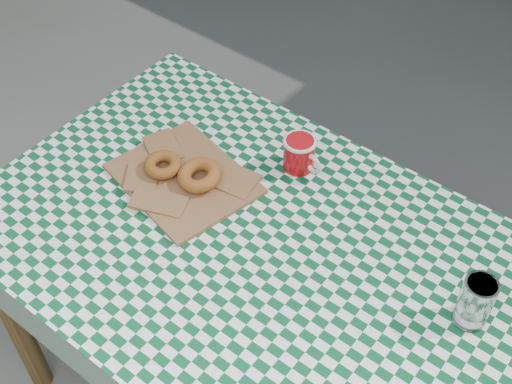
{
  "coord_description": "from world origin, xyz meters",
  "views": [
    {
      "loc": [
        0.44,
        -0.59,
        1.91
      ],
      "look_at": [
        -0.22,
        0.23,
        0.79
      ],
      "focal_mm": 47.34,
      "sensor_mm": 36.0,
      "label": 1
    }
  ],
  "objects_px": {
    "table": "(251,333)",
    "drinking_glass": "(475,302)",
    "coffee_mug": "(299,153)",
    "paper_bag": "(184,178)"
  },
  "relations": [
    {
      "from": "table",
      "to": "drinking_glass",
      "type": "distance_m",
      "value": 0.65
    },
    {
      "from": "table",
      "to": "drinking_glass",
      "type": "xyz_separation_m",
      "value": [
        0.47,
        0.11,
        0.44
      ]
    },
    {
      "from": "drinking_glass",
      "to": "coffee_mug",
      "type": "bearing_deg",
      "value": 164.71
    },
    {
      "from": "paper_bag",
      "to": "coffee_mug",
      "type": "bearing_deg",
      "value": 48.23
    },
    {
      "from": "table",
      "to": "paper_bag",
      "type": "height_order",
      "value": "paper_bag"
    },
    {
      "from": "coffee_mug",
      "to": "table",
      "type": "bearing_deg",
      "value": -66.36
    },
    {
      "from": "drinking_glass",
      "to": "paper_bag",
      "type": "bearing_deg",
      "value": -174.62
    },
    {
      "from": "paper_bag",
      "to": "drinking_glass",
      "type": "xyz_separation_m",
      "value": [
        0.71,
        0.07,
        0.05
      ]
    },
    {
      "from": "drinking_glass",
      "to": "table",
      "type": "bearing_deg",
      "value": -166.18
    },
    {
      "from": "coffee_mug",
      "to": "drinking_glass",
      "type": "relative_size",
      "value": 1.26
    }
  ]
}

